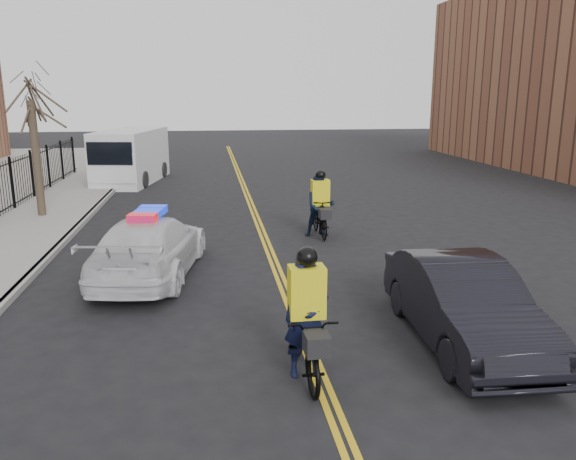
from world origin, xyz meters
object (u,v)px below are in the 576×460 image
(cargo_van, at_px, (130,157))
(cyclist_far, at_px, (320,210))
(cyclist_near, at_px, (306,332))
(police_cruiser, at_px, (150,246))
(dark_sedan, at_px, (463,303))

(cargo_van, relative_size, cyclist_far, 3.13)
(cargo_van, bearing_deg, cyclist_near, -65.80)
(cyclist_near, bearing_deg, police_cruiser, 116.62)
(dark_sedan, bearing_deg, police_cruiser, 143.32)
(police_cruiser, height_order, cargo_van, cargo_van)
(cargo_van, xyz_separation_m, cyclist_near, (5.34, -20.98, -0.54))
(cyclist_near, distance_m, cyclist_far, 9.04)
(police_cruiser, bearing_deg, cargo_van, -72.34)
(cargo_van, bearing_deg, dark_sedan, -57.75)
(cargo_van, bearing_deg, cyclist_far, -49.09)
(police_cruiser, distance_m, dark_sedan, 7.50)
(cargo_van, height_order, cyclist_far, cargo_van)
(dark_sedan, distance_m, cyclist_near, 3.06)
(dark_sedan, relative_size, cargo_van, 0.70)
(cyclist_near, height_order, cyclist_far, cyclist_near)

